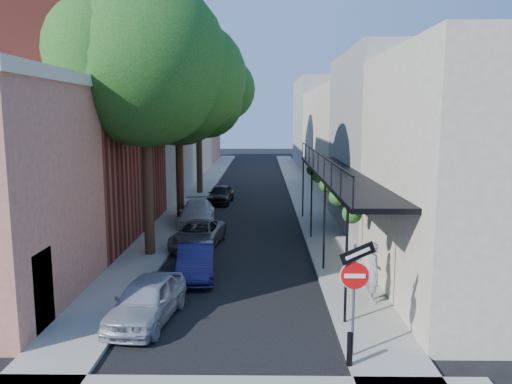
{
  "coord_description": "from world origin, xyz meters",
  "views": [
    {
      "loc": [
        0.95,
        -10.45,
        5.9
      ],
      "look_at": [
        0.69,
        9.8,
        2.8
      ],
      "focal_mm": 35.0,
      "sensor_mm": 36.0,
      "label": 1
    }
  ],
  "objects_px": {
    "oak_near": "(156,67)",
    "parked_car_b": "(196,261)",
    "sign_post": "(355,280)",
    "oak_far": "(204,84)",
    "parked_car_d": "(197,213)",
    "parked_car_c": "(198,234)",
    "bollard": "(350,349)",
    "parked_car_a": "(147,300)",
    "oak_mid": "(185,95)",
    "parked_car_e": "(220,194)",
    "pedestrian": "(373,272)"
  },
  "relations": [
    {
      "from": "parked_car_c",
      "to": "pedestrian",
      "type": "xyz_separation_m",
      "value": [
        6.38,
        -6.97,
        0.5
      ]
    },
    {
      "from": "oak_near",
      "to": "parked_car_b",
      "type": "height_order",
      "value": "oak_near"
    },
    {
      "from": "sign_post",
      "to": "parked_car_e",
      "type": "relative_size",
      "value": 0.8
    },
    {
      "from": "oak_mid",
      "to": "parked_car_d",
      "type": "bearing_deg",
      "value": -68.33
    },
    {
      "from": "parked_car_b",
      "to": "parked_car_d",
      "type": "distance_m",
      "value": 8.96
    },
    {
      "from": "parked_car_c",
      "to": "bollard",
      "type": "bearing_deg",
      "value": -59.15
    },
    {
      "from": "bollard",
      "to": "parked_car_a",
      "type": "xyz_separation_m",
      "value": [
        -5.38,
        2.73,
        0.12
      ]
    },
    {
      "from": "parked_car_c",
      "to": "parked_car_d",
      "type": "height_order",
      "value": "parked_car_d"
    },
    {
      "from": "oak_far",
      "to": "pedestrian",
      "type": "bearing_deg",
      "value": -71.09
    },
    {
      "from": "oak_near",
      "to": "parked_car_c",
      "type": "bearing_deg",
      "value": 42.2
    },
    {
      "from": "parked_car_c",
      "to": "oak_mid",
      "type": "bearing_deg",
      "value": 109.04
    },
    {
      "from": "parked_car_a",
      "to": "parked_car_b",
      "type": "xyz_separation_m",
      "value": [
        0.89,
        4.05,
        -0.03
      ]
    },
    {
      "from": "parked_car_b",
      "to": "parked_car_c",
      "type": "relative_size",
      "value": 0.89
    },
    {
      "from": "oak_mid",
      "to": "parked_car_b",
      "type": "xyz_separation_m",
      "value": [
        1.93,
        -10.95,
        -6.44
      ]
    },
    {
      "from": "parked_car_a",
      "to": "parked_car_b",
      "type": "relative_size",
      "value": 1.01
    },
    {
      "from": "oak_mid",
      "to": "parked_car_b",
      "type": "relative_size",
      "value": 2.74
    },
    {
      "from": "parked_car_d",
      "to": "pedestrian",
      "type": "height_order",
      "value": "pedestrian"
    },
    {
      "from": "sign_post",
      "to": "parked_car_c",
      "type": "bearing_deg",
      "value": 115.81
    },
    {
      "from": "oak_mid",
      "to": "pedestrian",
      "type": "xyz_separation_m",
      "value": [
        7.84,
        -13.66,
        -5.98
      ]
    },
    {
      "from": "parked_car_d",
      "to": "sign_post",
      "type": "bearing_deg",
      "value": -72.89
    },
    {
      "from": "parked_car_b",
      "to": "oak_mid",
      "type": "bearing_deg",
      "value": 94.33
    },
    {
      "from": "parked_car_e",
      "to": "pedestrian",
      "type": "bearing_deg",
      "value": -66.74
    },
    {
      "from": "parked_car_a",
      "to": "oak_far",
      "type": "bearing_deg",
      "value": 100.24
    },
    {
      "from": "parked_car_b",
      "to": "oak_far",
      "type": "bearing_deg",
      "value": 89.67
    },
    {
      "from": "parked_car_d",
      "to": "parked_car_e",
      "type": "relative_size",
      "value": 1.2
    },
    {
      "from": "parked_car_c",
      "to": "parked_car_d",
      "type": "relative_size",
      "value": 0.94
    },
    {
      "from": "parked_car_a",
      "to": "parked_car_d",
      "type": "distance_m",
      "value": 12.94
    },
    {
      "from": "oak_mid",
      "to": "parked_car_b",
      "type": "bearing_deg",
      "value": -80.01
    },
    {
      "from": "oak_near",
      "to": "oak_far",
      "type": "xyz_separation_m",
      "value": [
        0.01,
        17.01,
        0.38
      ]
    },
    {
      "from": "bollard",
      "to": "parked_car_d",
      "type": "xyz_separation_m",
      "value": [
        -5.6,
        15.67,
        0.13
      ]
    },
    {
      "from": "pedestrian",
      "to": "parked_car_b",
      "type": "bearing_deg",
      "value": 65.71
    },
    {
      "from": "parked_car_c",
      "to": "parked_car_d",
      "type": "distance_m",
      "value": 4.67
    },
    {
      "from": "parked_car_d",
      "to": "pedestrian",
      "type": "bearing_deg",
      "value": -62.46
    },
    {
      "from": "sign_post",
      "to": "oak_far",
      "type": "bearing_deg",
      "value": 103.91
    },
    {
      "from": "oak_far",
      "to": "parked_car_c",
      "type": "height_order",
      "value": "oak_far"
    },
    {
      "from": "sign_post",
      "to": "parked_car_b",
      "type": "height_order",
      "value": "sign_post"
    },
    {
      "from": "oak_near",
      "to": "parked_car_c",
      "type": "relative_size",
      "value": 2.72
    },
    {
      "from": "parked_car_d",
      "to": "oak_mid",
      "type": "bearing_deg",
      "value": 108.03
    },
    {
      "from": "parked_car_a",
      "to": "parked_car_b",
      "type": "bearing_deg",
      "value": 85.57
    },
    {
      "from": "parked_car_a",
      "to": "parked_car_e",
      "type": "xyz_separation_m",
      "value": [
        0.49,
        19.7,
        -0.01
      ]
    },
    {
      "from": "parked_car_b",
      "to": "parked_car_c",
      "type": "distance_m",
      "value": 4.29
    },
    {
      "from": "oak_far",
      "to": "parked_car_d",
      "type": "distance_m",
      "value": 13.48
    },
    {
      "from": "oak_near",
      "to": "oak_mid",
      "type": "height_order",
      "value": "oak_near"
    },
    {
      "from": "oak_near",
      "to": "parked_car_e",
      "type": "xyz_separation_m",
      "value": [
        1.48,
        12.67,
        -7.24
      ]
    },
    {
      "from": "pedestrian",
      "to": "oak_far",
      "type": "bearing_deg",
      "value": 19.27
    },
    {
      "from": "oak_near",
      "to": "parked_car_a",
      "type": "xyz_separation_m",
      "value": [
        0.99,
        -7.03,
        -7.24
      ]
    },
    {
      "from": "bollard",
      "to": "parked_car_b",
      "type": "height_order",
      "value": "parked_car_b"
    },
    {
      "from": "parked_car_b",
      "to": "parked_car_c",
      "type": "bearing_deg",
      "value": 90.56
    },
    {
      "from": "oak_near",
      "to": "parked_car_d",
      "type": "xyz_separation_m",
      "value": [
        0.77,
        5.91,
        -7.23
      ]
    },
    {
      "from": "oak_near",
      "to": "parked_car_b",
      "type": "bearing_deg",
      "value": -57.79
    }
  ]
}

